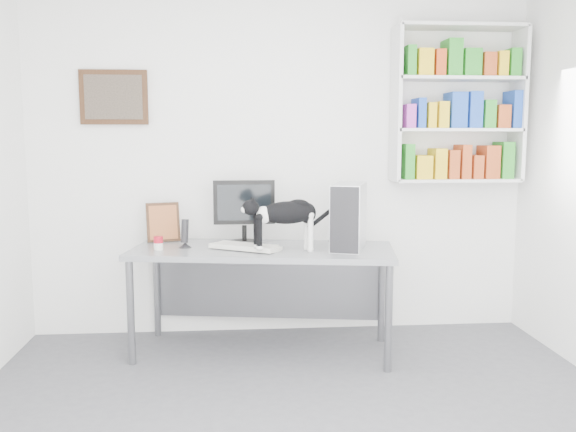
{
  "coord_description": "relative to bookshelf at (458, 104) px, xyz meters",
  "views": [
    {
      "loc": [
        -0.35,
        -2.93,
        1.6
      ],
      "look_at": [
        0.02,
        1.53,
        1.01
      ],
      "focal_mm": 38.0,
      "sensor_mm": 36.0,
      "label": 1
    }
  ],
  "objects": [
    {
      "name": "room",
      "position": [
        -1.4,
        -1.85,
        -0.5
      ],
      "size": [
        4.01,
        4.01,
        2.7
      ],
      "color": "#59595E",
      "rests_on": "ground"
    },
    {
      "name": "bookshelf",
      "position": [
        0.0,
        0.0,
        0.0
      ],
      "size": [
        1.03,
        0.28,
        1.24
      ],
      "primitive_type": "cube",
      "color": "silver",
      "rests_on": "room"
    },
    {
      "name": "wall_art",
      "position": [
        -2.7,
        0.12,
        0.05
      ],
      "size": [
        0.52,
        0.04,
        0.42
      ],
      "primitive_type": "cube",
      "color": "#3F2714",
      "rests_on": "room"
    },
    {
      "name": "desk",
      "position": [
        -1.57,
        -0.39,
        -1.46
      ],
      "size": [
        1.99,
        1.03,
        0.79
      ],
      "primitive_type": "cube",
      "rotation": [
        0.0,
        0.0,
        -0.16
      ],
      "color": "gray",
      "rests_on": "room"
    },
    {
      "name": "monitor",
      "position": [
        -1.7,
        -0.2,
        -0.81
      ],
      "size": [
        0.47,
        0.23,
        0.49
      ],
      "primitive_type": "cube",
      "rotation": [
        0.0,
        0.0,
        0.02
      ],
      "color": "black",
      "rests_on": "desk"
    },
    {
      "name": "keyboard",
      "position": [
        -1.7,
        -0.45,
        -1.04
      ],
      "size": [
        0.53,
        0.42,
        0.04
      ],
      "primitive_type": "cube",
      "rotation": [
        0.0,
        0.0,
        -0.54
      ],
      "color": "beige",
      "rests_on": "desk"
    },
    {
      "name": "pc_tower",
      "position": [
        -0.95,
        -0.45,
        -0.82
      ],
      "size": [
        0.34,
        0.51,
        0.47
      ],
      "primitive_type": "cube",
      "rotation": [
        0.0,
        0.0,
        -0.31
      ],
      "color": "silver",
      "rests_on": "desk"
    },
    {
      "name": "speaker",
      "position": [
        -2.14,
        -0.34,
        -0.95
      ],
      "size": [
        0.12,
        0.12,
        0.22
      ],
      "primitive_type": "cylinder",
      "rotation": [
        0.0,
        0.0,
        -0.31
      ],
      "color": "black",
      "rests_on": "desk"
    },
    {
      "name": "leaning_print",
      "position": [
        -2.33,
        -0.06,
        -0.9
      ],
      "size": [
        0.27,
        0.16,
        0.31
      ],
      "primitive_type": "cube",
      "rotation": [
        0.0,
        0.0,
        0.26
      ],
      "color": "#3F2714",
      "rests_on": "desk"
    },
    {
      "name": "soup_can",
      "position": [
        -2.32,
        -0.41,
        -1.01
      ],
      "size": [
        0.07,
        0.07,
        0.1
      ],
      "primitive_type": "cylinder",
      "rotation": [
        0.0,
        0.0,
        -0.1
      ],
      "color": "#B40F20",
      "rests_on": "desk"
    },
    {
      "name": "cat",
      "position": [
        -1.42,
        -0.57,
        -0.87
      ],
      "size": [
        0.63,
        0.31,
        0.38
      ],
      "primitive_type": null,
      "rotation": [
        0.0,
        0.0,
        0.25
      ],
      "color": "black",
      "rests_on": "desk"
    }
  ]
}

